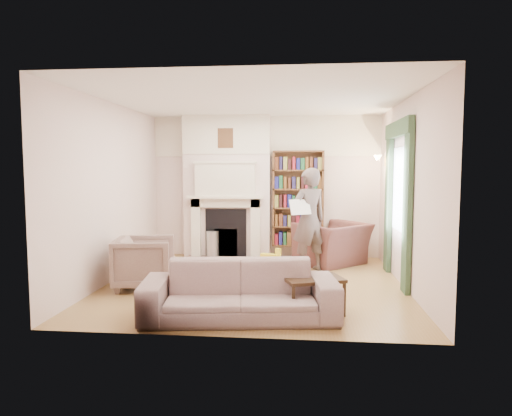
# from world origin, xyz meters

# --- Properties ---
(floor) EXTENTS (4.50, 4.50, 0.00)m
(floor) POSITION_xyz_m (0.00, 0.00, 0.00)
(floor) COLOR olive
(floor) RESTS_ON ground
(ceiling) EXTENTS (4.50, 4.50, 0.00)m
(ceiling) POSITION_xyz_m (0.00, 0.00, 2.80)
(ceiling) COLOR white
(ceiling) RESTS_ON wall_back
(wall_back) EXTENTS (4.50, 0.00, 4.50)m
(wall_back) POSITION_xyz_m (0.00, 2.25, 1.40)
(wall_back) COLOR silver
(wall_back) RESTS_ON floor
(wall_front) EXTENTS (4.50, 0.00, 4.50)m
(wall_front) POSITION_xyz_m (0.00, -2.25, 1.40)
(wall_front) COLOR silver
(wall_front) RESTS_ON floor
(wall_left) EXTENTS (0.00, 4.50, 4.50)m
(wall_left) POSITION_xyz_m (-2.25, 0.00, 1.40)
(wall_left) COLOR silver
(wall_left) RESTS_ON floor
(wall_right) EXTENTS (0.00, 4.50, 4.50)m
(wall_right) POSITION_xyz_m (2.25, 0.00, 1.40)
(wall_right) COLOR silver
(wall_right) RESTS_ON floor
(fireplace) EXTENTS (1.70, 0.58, 2.80)m
(fireplace) POSITION_xyz_m (-0.75, 2.05, 1.39)
(fireplace) COLOR silver
(fireplace) RESTS_ON floor
(bookcase) EXTENTS (1.00, 0.24, 1.85)m
(bookcase) POSITION_xyz_m (0.65, 2.12, 1.18)
(bookcase) COLOR brown
(bookcase) RESTS_ON floor
(window) EXTENTS (0.02, 0.90, 1.30)m
(window) POSITION_xyz_m (2.23, 0.40, 1.45)
(window) COLOR silver
(window) RESTS_ON wall_right
(curtain_left) EXTENTS (0.07, 0.32, 2.40)m
(curtain_left) POSITION_xyz_m (2.20, -0.30, 1.20)
(curtain_left) COLOR #334B30
(curtain_left) RESTS_ON floor
(curtain_right) EXTENTS (0.07, 0.32, 2.40)m
(curtain_right) POSITION_xyz_m (2.20, 1.10, 1.20)
(curtain_right) COLOR #334B30
(curtain_right) RESTS_ON floor
(pelmet) EXTENTS (0.09, 1.70, 0.24)m
(pelmet) POSITION_xyz_m (2.19, 0.40, 2.38)
(pelmet) COLOR #334B30
(pelmet) RESTS_ON wall_right
(wall_sconce) EXTENTS (0.20, 0.24, 0.24)m
(wall_sconce) POSITION_xyz_m (2.03, 1.50, 1.90)
(wall_sconce) COLOR gold
(wall_sconce) RESTS_ON wall_right
(rug) EXTENTS (2.62, 2.21, 0.01)m
(rug) POSITION_xyz_m (-0.45, 0.17, 0.01)
(rug) COLOR beige
(rug) RESTS_ON floor
(armchair_reading) EXTENTS (1.56, 1.56, 0.77)m
(armchair_reading) POSITION_xyz_m (1.29, 1.56, 0.38)
(armchair_reading) COLOR #4D2B29
(armchair_reading) RESTS_ON floor
(armchair_left) EXTENTS (0.97, 0.95, 0.76)m
(armchair_left) POSITION_xyz_m (-1.60, -0.39, 0.38)
(armchair_left) COLOR #A09384
(armchair_left) RESTS_ON floor
(sofa) EXTENTS (2.38, 1.18, 0.67)m
(sofa) POSITION_xyz_m (-0.01, -1.63, 0.33)
(sofa) COLOR #A7988A
(sofa) RESTS_ON floor
(man_reading) EXTENTS (0.78, 0.70, 1.78)m
(man_reading) POSITION_xyz_m (0.84, 0.96, 0.89)
(man_reading) COLOR #554744
(man_reading) RESTS_ON floor
(newspaper) EXTENTS (0.38, 0.28, 0.25)m
(newspaper) POSITION_xyz_m (0.69, 0.76, 1.13)
(newspaper) COLOR white
(newspaper) RESTS_ON man_reading
(coffee_table) EXTENTS (0.81, 0.66, 0.45)m
(coffee_table) POSITION_xyz_m (0.86, -1.37, 0.23)
(coffee_table) COLOR #342312
(coffee_table) RESTS_ON floor
(paraffin_heater) EXTENTS (0.28, 0.28, 0.55)m
(paraffin_heater) POSITION_xyz_m (-1.01, 1.82, 0.28)
(paraffin_heater) COLOR #B7B9BF
(paraffin_heater) RESTS_ON floor
(rocking_horse) EXTENTS (0.51, 0.34, 0.42)m
(rocking_horse) POSITION_xyz_m (0.18, 0.82, 0.21)
(rocking_horse) COLOR yellow
(rocking_horse) RESTS_ON rug
(board_game) EXTENTS (0.41, 0.41, 0.03)m
(board_game) POSITION_xyz_m (-0.53, -0.24, 0.03)
(board_game) COLOR #DEDF4E
(board_game) RESTS_ON rug
(game_box_lid) EXTENTS (0.33, 0.24, 0.05)m
(game_box_lid) POSITION_xyz_m (-0.63, 0.06, 0.04)
(game_box_lid) COLOR red
(game_box_lid) RESTS_ON rug
(comic_annuals) EXTENTS (0.64, 0.44, 0.02)m
(comic_annuals) POSITION_xyz_m (0.30, -0.45, 0.02)
(comic_annuals) COLOR red
(comic_annuals) RESTS_ON rug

